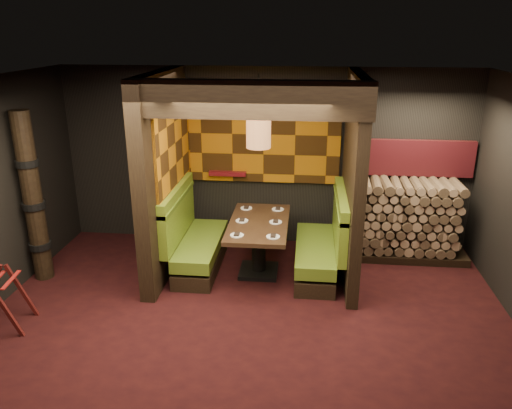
% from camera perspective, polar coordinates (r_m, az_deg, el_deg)
% --- Properties ---
extents(floor, '(6.50, 5.50, 0.02)m').
position_cam_1_polar(floor, '(6.09, -1.31, -14.54)').
color(floor, black).
rests_on(floor, ground).
extents(ceiling, '(6.50, 5.50, 0.02)m').
position_cam_1_polar(ceiling, '(5.06, -1.56, 13.41)').
color(ceiling, black).
rests_on(ceiling, ground).
extents(wall_back, '(6.50, 0.02, 2.85)m').
position_cam_1_polar(wall_back, '(8.03, 1.08, 5.35)').
color(wall_back, black).
rests_on(wall_back, ground).
extents(wall_front, '(6.50, 0.02, 2.85)m').
position_cam_1_polar(wall_front, '(3.06, -8.45, -21.16)').
color(wall_front, black).
rests_on(wall_front, ground).
extents(partition_left, '(0.20, 2.20, 2.85)m').
position_cam_1_polar(partition_left, '(7.21, -10.45, 3.36)').
color(partition_left, black).
rests_on(partition_left, floor).
extents(partition_right, '(0.15, 2.10, 2.85)m').
position_cam_1_polar(partition_right, '(7.01, 10.99, 2.85)').
color(partition_right, black).
rests_on(partition_right, floor).
extents(header_beam, '(2.85, 0.18, 0.44)m').
position_cam_1_polar(header_beam, '(5.78, -0.88, 11.90)').
color(header_beam, black).
rests_on(header_beam, partition_left).
extents(tapa_back_panel, '(2.40, 0.06, 1.55)m').
position_cam_1_polar(tapa_back_panel, '(7.89, 0.89, 8.05)').
color(tapa_back_panel, '#AA610B').
rests_on(tapa_back_panel, wall_back).
extents(tapa_side_panel, '(0.04, 1.85, 1.45)m').
position_cam_1_polar(tapa_side_panel, '(7.24, -9.36, 6.97)').
color(tapa_side_panel, '#AA610B').
rests_on(tapa_side_panel, partition_left).
extents(lacquer_shelf, '(0.60, 0.12, 0.07)m').
position_cam_1_polar(lacquer_shelf, '(8.06, -3.26, 3.57)').
color(lacquer_shelf, maroon).
rests_on(lacquer_shelf, wall_back).
extents(booth_bench_left, '(0.68, 1.60, 1.14)m').
position_cam_1_polar(booth_bench_left, '(7.47, -7.10, -4.26)').
color(booth_bench_left, black).
rests_on(booth_bench_left, floor).
extents(booth_bench_right, '(0.68, 1.60, 1.14)m').
position_cam_1_polar(booth_bench_right, '(7.30, 7.61, -4.88)').
color(booth_bench_right, black).
rests_on(booth_bench_right, floor).
extents(dining_table, '(0.83, 1.53, 0.81)m').
position_cam_1_polar(dining_table, '(7.15, 0.31, -3.75)').
color(dining_table, black).
rests_on(dining_table, floor).
extents(place_settings, '(0.66, 1.23, 0.03)m').
position_cam_1_polar(place_settings, '(7.05, 0.32, -1.91)').
color(place_settings, white).
rests_on(place_settings, dining_table).
extents(pendant_lamp, '(0.33, 0.33, 0.96)m').
position_cam_1_polar(pendant_lamp, '(6.64, 0.29, 8.41)').
color(pendant_lamp, '#935D34').
rests_on(pendant_lamp, ceiling).
extents(totem_column, '(0.31, 0.31, 2.40)m').
position_cam_1_polar(totem_column, '(7.47, -24.15, 0.56)').
color(totem_column, black).
rests_on(totem_column, floor).
extents(firewood_stack, '(1.73, 0.70, 1.22)m').
position_cam_1_polar(firewood_stack, '(8.02, 17.27, -1.67)').
color(firewood_stack, black).
rests_on(firewood_stack, floor).
extents(mosaic_header, '(1.83, 0.10, 0.56)m').
position_cam_1_polar(mosaic_header, '(8.07, 17.49, 5.10)').
color(mosaic_header, maroon).
rests_on(mosaic_header, wall_back).
extents(bay_front_post, '(0.08, 0.08, 2.85)m').
position_cam_1_polar(bay_front_post, '(7.26, 11.54, 3.41)').
color(bay_front_post, black).
rests_on(bay_front_post, floor).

